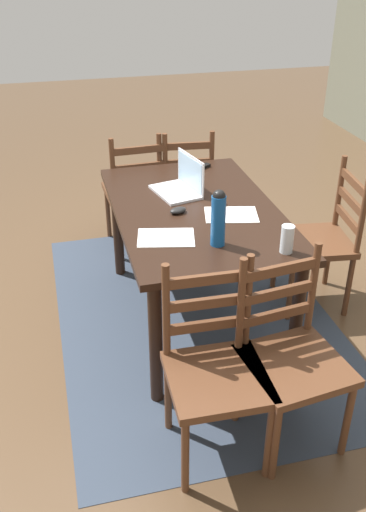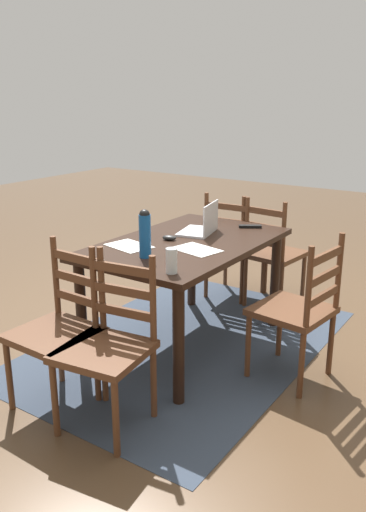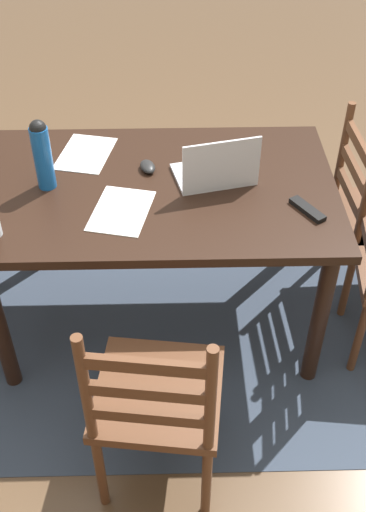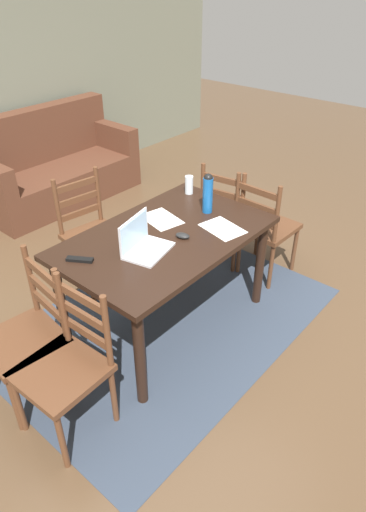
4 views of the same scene
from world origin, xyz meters
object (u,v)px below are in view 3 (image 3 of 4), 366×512
at_px(chair_far_head, 157,400).
at_px(tv_remote, 307,209).
at_px(water_bottle, 42,153).
at_px(dining_table, 158,205).
at_px(computer_mouse, 148,167).
at_px(laptop, 217,170).

height_order(chair_far_head, tv_remote, chair_far_head).
bearing_deg(water_bottle, chair_far_head, 118.00).
distance_m(dining_table, water_bottle, 0.52).
relative_size(computer_mouse, tv_remote, 0.59).
relative_size(laptop, tv_remote, 2.13).
height_order(laptop, computer_mouse, laptop).
distance_m(dining_table, laptop, 0.29).
height_order(dining_table, laptop, laptop).
xyz_separation_m(dining_table, chair_far_head, (0.01, 0.83, -0.22)).
bearing_deg(laptop, water_bottle, 1.10).
relative_size(dining_table, chair_far_head, 1.56).
distance_m(chair_far_head, computer_mouse, 1.01).
distance_m(dining_table, chair_far_head, 0.86).
xyz_separation_m(laptop, computer_mouse, (0.29, -0.09, -0.04)).
relative_size(dining_table, water_bottle, 4.89).
bearing_deg(water_bottle, laptop, -178.90).
bearing_deg(laptop, computer_mouse, -18.35).
bearing_deg(computer_mouse, chair_far_head, 75.51).
height_order(chair_far_head, computer_mouse, chair_far_head).
relative_size(chair_far_head, computer_mouse, 9.50).
height_order(laptop, tv_remote, laptop).
bearing_deg(dining_table, chair_far_head, 89.63).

